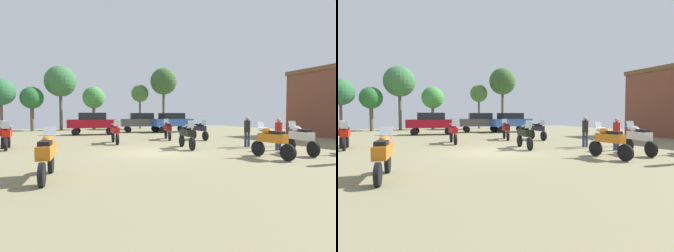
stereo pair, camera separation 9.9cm
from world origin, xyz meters
The scene contains 21 objects.
ground_plane centered at (0.00, 0.00, 0.01)m, with size 44.00×52.00×0.02m.
motorcycle_1 centered at (3.16, 5.62, 0.76)m, with size 0.78×2.24×1.50m.
motorcycle_2 centered at (3.73, -3.62, 0.75)m, with size 0.62×2.14×1.50m.
motorcycle_3 centered at (5.77, -3.37, 0.76)m, with size 0.74×2.16×1.51m.
motorcycle_5 centered at (-4.71, -3.64, 0.73)m, with size 0.65×2.26×1.45m.
motorcycle_6 centered at (2.04, 0.61, 0.76)m, with size 0.68×2.31×1.51m.
motorcycle_7 centered at (5.22, 4.57, 0.76)m, with size 0.62×2.22×1.50m.
motorcycle_9 centered at (-6.69, 4.18, 0.75)m, with size 0.62×2.16×1.49m.
motorcycle_10 centered at (-6.99, 5.32, 0.76)m, with size 0.62×2.31×1.50m.
motorcycle_11 centered at (-0.92, 4.59, 0.76)m, with size 0.62×2.31×1.50m.
car_1 centered at (-1.09, 12.74, 1.19)m, with size 4.56×2.56×2.00m.
car_2 centered at (4.10, 14.35, 1.19)m, with size 4.57×2.60×2.00m.
car_4 centered at (6.95, 13.01, 1.19)m, with size 4.40×2.04×2.00m.
person_2 centered at (5.95, -1.93, 0.97)m, with size 0.43×0.43×1.64m.
person_3 centered at (5.50, -0.13, 1.02)m, with size 0.48×0.48×1.71m.
tree_1 centered at (6.20, 21.32, 4.61)m, with size 2.28×2.28×5.79m.
tree_2 centered at (-9.35, 20.73, 4.25)m, with size 2.84×2.84×5.67m.
tree_3 centered at (0.29, 21.55, 3.92)m, with size 2.69×2.69×5.29m.
tree_5 centered at (9.01, 19.94, 6.18)m, with size 3.49×3.49×7.95m.
tree_6 centered at (-6.46, 20.83, 3.65)m, with size 2.42×2.42×4.91m.
tree_7 centered at (-3.49, 21.51, 5.72)m, with size 3.60×3.60×7.54m.
Camera 1 is at (-4.59, -11.63, 1.81)m, focal length 27.83 mm.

